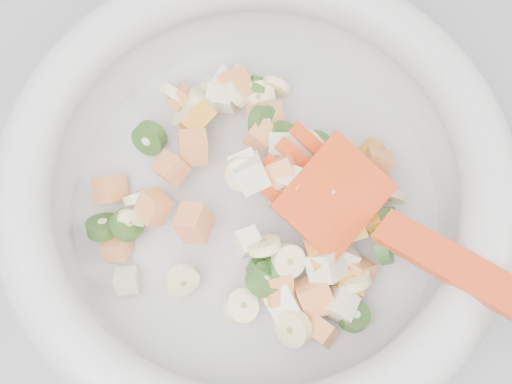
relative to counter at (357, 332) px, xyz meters
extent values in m
cube|color=gray|center=(0.00, 0.00, 0.00)|extent=(2.00, 0.60, 0.90)
cylinder|color=silver|center=(-0.14, 0.05, 0.46)|extent=(0.30, 0.30, 0.02)
torus|color=silver|center=(-0.14, 0.05, 0.53)|extent=(0.37, 0.37, 0.04)
cylinder|color=#FFF0AA|center=(-0.15, 0.06, 0.51)|extent=(0.03, 0.03, 0.02)
cylinder|color=#FFF0AA|center=(-0.13, -0.05, 0.49)|extent=(0.03, 0.03, 0.03)
cylinder|color=#FFF0AA|center=(-0.16, -0.03, 0.49)|extent=(0.03, 0.03, 0.02)
cylinder|color=#FFF0AA|center=(-0.08, -0.02, 0.49)|extent=(0.03, 0.02, 0.03)
cylinder|color=#FFF0AA|center=(-0.10, 0.08, 0.50)|extent=(0.03, 0.03, 0.02)
cylinder|color=#FFF0AA|center=(-0.23, 0.06, 0.48)|extent=(0.03, 0.02, 0.03)
cylinder|color=#FFF0AA|center=(-0.13, 0.14, 0.48)|extent=(0.03, 0.03, 0.02)
cylinder|color=#FFF0AA|center=(-0.04, 0.04, 0.48)|extent=(0.03, 0.02, 0.03)
cylinder|color=#FFF0AA|center=(-0.15, 0.14, 0.49)|extent=(0.02, 0.03, 0.03)
cylinder|color=#FFF0AA|center=(-0.24, 0.04, 0.48)|extent=(0.03, 0.03, 0.02)
cylinder|color=#FFF0AA|center=(-0.20, -0.01, 0.49)|extent=(0.03, 0.03, 0.03)
cylinder|color=#FFF0AA|center=(-0.15, 0.16, 0.48)|extent=(0.03, 0.03, 0.04)
cylinder|color=#FFF0AA|center=(-0.19, 0.13, 0.48)|extent=(0.03, 0.04, 0.03)
cylinder|color=#FFF0AA|center=(-0.13, 0.14, 0.48)|extent=(0.03, 0.03, 0.03)
cylinder|color=#FFF0AA|center=(-0.17, 0.14, 0.48)|extent=(0.04, 0.03, 0.03)
cylinder|color=#FFF0AA|center=(-0.11, 0.14, 0.48)|extent=(0.03, 0.02, 0.03)
cylinder|color=#FFF0AA|center=(-0.12, -0.01, 0.50)|extent=(0.03, 0.03, 0.02)
cylinder|color=#FFF0AA|center=(-0.20, 0.15, 0.48)|extent=(0.03, 0.03, 0.03)
cylinder|color=#FFF0AA|center=(-0.14, 0.01, 0.51)|extent=(0.03, 0.02, 0.03)
cube|color=#FA9B4F|center=(-0.07, 0.04, 0.49)|extent=(0.03, 0.03, 0.03)
cube|color=#FA9B4F|center=(-0.07, -0.01, 0.48)|extent=(0.03, 0.03, 0.03)
cube|color=#FA9B4F|center=(-0.11, -0.03, 0.48)|extent=(0.03, 0.04, 0.03)
cube|color=#FA9B4F|center=(-0.25, 0.07, 0.48)|extent=(0.03, 0.03, 0.03)
cube|color=#FA9B4F|center=(-0.14, -0.02, 0.49)|extent=(0.03, 0.03, 0.03)
cube|color=#FA9B4F|center=(-0.11, -0.05, 0.48)|extent=(0.03, 0.02, 0.02)
cube|color=#FA9B4F|center=(-0.13, 0.12, 0.49)|extent=(0.03, 0.03, 0.03)
cube|color=#FA9B4F|center=(-0.19, 0.09, 0.50)|extent=(0.02, 0.03, 0.03)
cube|color=#FA9B4F|center=(-0.13, 0.10, 0.50)|extent=(0.03, 0.03, 0.03)
cube|color=#FA9B4F|center=(-0.19, 0.03, 0.50)|extent=(0.03, 0.03, 0.03)
cube|color=#FA9B4F|center=(-0.12, 0.06, 0.51)|extent=(0.03, 0.03, 0.03)
cube|color=#FA9B4F|center=(-0.20, 0.08, 0.49)|extent=(0.03, 0.03, 0.03)
cube|color=#FA9B4F|center=(-0.19, 0.15, 0.48)|extent=(0.02, 0.03, 0.03)
cube|color=#FA9B4F|center=(-0.15, 0.15, 0.48)|extent=(0.04, 0.03, 0.04)
cube|color=#FA9B4F|center=(-0.22, 0.05, 0.49)|extent=(0.03, 0.03, 0.03)
cube|color=#FA9B4F|center=(-0.25, 0.03, 0.48)|extent=(0.02, 0.03, 0.03)
cube|color=#FA9B4F|center=(-0.04, 0.07, 0.49)|extent=(0.03, 0.03, 0.03)
cylinder|color=#4EA236|center=(-0.14, -0.01, 0.49)|extent=(0.02, 0.03, 0.03)
cylinder|color=#4EA236|center=(-0.05, 0.00, 0.49)|extent=(0.02, 0.04, 0.04)
cylinder|color=#4EA236|center=(-0.13, 0.11, 0.50)|extent=(0.03, 0.04, 0.04)
cylinder|color=#4EA236|center=(-0.24, 0.04, 0.48)|extent=(0.03, 0.03, 0.03)
cylinder|color=#4EA236|center=(-0.08, -0.05, 0.48)|extent=(0.03, 0.03, 0.02)
cylinder|color=#4EA236|center=(-0.22, 0.11, 0.48)|extent=(0.03, 0.03, 0.04)
cylinder|color=#4EA236|center=(-0.05, 0.03, 0.49)|extent=(0.03, 0.02, 0.03)
cylinder|color=#4EA236|center=(-0.09, 0.08, 0.49)|extent=(0.03, 0.03, 0.02)
cylinder|color=#4EA236|center=(-0.12, 0.09, 0.50)|extent=(0.03, 0.03, 0.03)
cylinder|color=#4EA236|center=(-0.26, 0.04, 0.48)|extent=(0.03, 0.03, 0.03)
cylinder|color=#4EA236|center=(-0.14, -0.02, 0.50)|extent=(0.03, 0.03, 0.03)
cylinder|color=#4EA236|center=(-0.13, 0.15, 0.48)|extent=(0.02, 0.03, 0.03)
cylinder|color=#4EA236|center=(-0.14, -0.01, 0.49)|extent=(0.03, 0.03, 0.03)
cube|color=beige|center=(-0.09, -0.04, 0.48)|extent=(0.03, 0.03, 0.03)
cube|color=beige|center=(-0.09, 0.04, 0.50)|extent=(0.04, 0.03, 0.04)
cube|color=beige|center=(-0.10, -0.01, 0.49)|extent=(0.03, 0.03, 0.04)
cube|color=beige|center=(-0.16, 0.15, 0.48)|extent=(0.03, 0.03, 0.03)
cube|color=beige|center=(-0.12, 0.08, 0.50)|extent=(0.02, 0.03, 0.02)
cube|color=beige|center=(-0.13, -0.03, 0.48)|extent=(0.03, 0.03, 0.03)
cube|color=beige|center=(-0.16, 0.14, 0.48)|extent=(0.03, 0.03, 0.02)
cube|color=beige|center=(-0.11, 0.05, 0.51)|extent=(0.03, 0.03, 0.03)
cube|color=beige|center=(-0.14, 0.06, 0.52)|extent=(0.03, 0.04, 0.03)
cube|color=beige|center=(-0.24, 0.00, 0.47)|extent=(0.02, 0.02, 0.02)
cube|color=beige|center=(-0.08, 0.00, 0.49)|extent=(0.02, 0.03, 0.03)
cube|color=beige|center=(-0.15, 0.07, 0.51)|extent=(0.03, 0.02, 0.02)
cube|color=beige|center=(-0.15, 0.01, 0.50)|extent=(0.02, 0.02, 0.02)
cube|color=orange|center=(-0.08, -0.02, 0.48)|extent=(0.03, 0.02, 0.02)
cube|color=orange|center=(-0.06, 0.03, 0.49)|extent=(0.02, 0.03, 0.02)
cube|color=orange|center=(-0.05, 0.08, 0.48)|extent=(0.03, 0.03, 0.02)
cube|color=orange|center=(-0.18, 0.12, 0.49)|extent=(0.03, 0.03, 0.02)
cube|color=orange|center=(-0.07, 0.01, 0.49)|extent=(0.03, 0.02, 0.02)
cube|color=orange|center=(-0.10, 0.00, 0.50)|extent=(0.02, 0.03, 0.02)
cube|color=orange|center=(-0.07, 0.08, 0.49)|extent=(0.03, 0.03, 0.03)
cube|color=red|center=(-0.09, 0.03, 0.51)|extent=(0.10, 0.09, 0.03)
cube|color=red|center=(-0.10, 0.08, 0.51)|extent=(0.03, 0.03, 0.02)
cube|color=red|center=(-0.11, 0.07, 0.51)|extent=(0.03, 0.03, 0.02)
cube|color=red|center=(-0.12, 0.06, 0.51)|extent=(0.03, 0.03, 0.02)
cube|color=red|center=(-0.13, 0.05, 0.51)|extent=(0.03, 0.03, 0.02)
camera|label=1|loc=(-0.16, -0.11, 0.94)|focal=45.00mm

